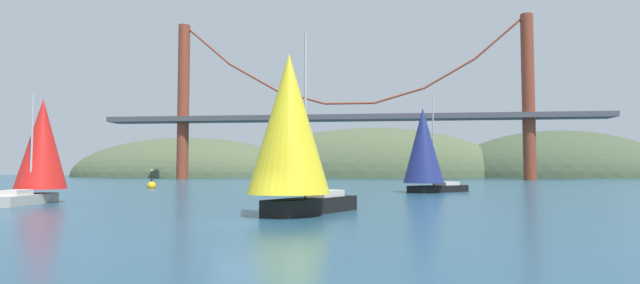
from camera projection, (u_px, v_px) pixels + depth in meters
The scene contains 9 objects.
ground_plane at pixel (243, 224), 21.84m from camera, with size 360.00×360.00×0.00m, color navy.
headland_left at pixel (186, 177), 161.79m from camera, with size 75.56×44.00×25.26m, color #4C5B3D.
headland_right at pixel (557, 177), 149.35m from camera, with size 64.67×44.00×28.08m, color #425138.
headland_center at pixel (372, 177), 155.30m from camera, with size 82.99×44.00×30.60m, color #4C5B3D.
suspension_bridge at pixel (349, 110), 117.04m from camera, with size 116.81×6.00×37.91m.
sailboat_navy_sail at pixel (425, 149), 51.56m from camera, with size 8.04×7.96×10.09m.
sailboat_yellow_sail at pixel (291, 130), 25.83m from camera, with size 6.17×8.31×9.82m.
sailboat_red_spinnaker at pixel (41, 148), 36.14m from camera, with size 3.98×7.14×7.69m.
channel_buoy at pixel (152, 185), 63.49m from camera, with size 1.10×1.10×2.64m.
Camera 1 is at (5.75, -21.51, 2.39)m, focal length 28.08 mm.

